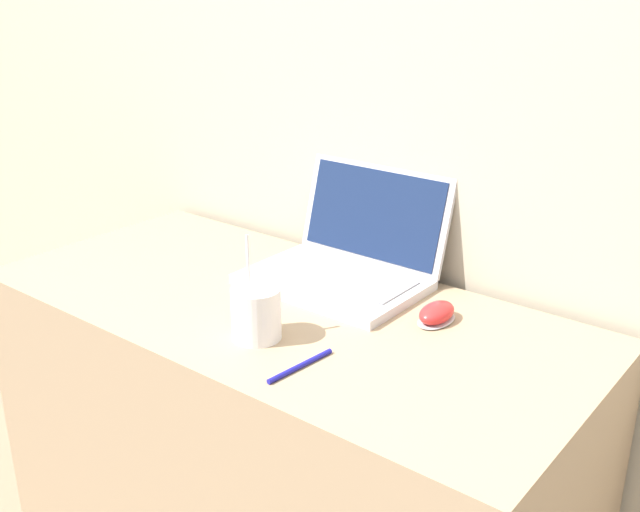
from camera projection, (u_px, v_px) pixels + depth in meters
The scene contains 6 objects.
wall_back at pixel (380, 43), 1.55m from camera, with size 7.00×0.04×2.50m.
desk at pixel (284, 465), 1.62m from camera, with size 1.25×0.58×0.77m.
laptop at pixel (347, 258), 1.59m from camera, with size 0.36×0.31×0.22m.
drink_cup at pixel (256, 312), 1.33m from camera, with size 0.09×0.09×0.19m.
computer_mouse at pixel (437, 314), 1.41m from camera, with size 0.06×0.10×0.04m.
pen at pixel (300, 366), 1.24m from camera, with size 0.02×0.15×0.01m.
Camera 1 is at (0.90, -0.72, 1.39)m, focal length 42.00 mm.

